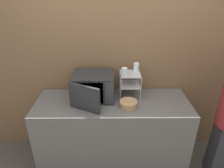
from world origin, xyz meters
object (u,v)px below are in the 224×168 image
Objects in this scene: glass_front_left at (124,72)px; glass_back_right at (136,67)px; bowl at (128,104)px; microwave at (93,87)px; dish_rack at (130,80)px.

glass_back_right is at bearing 46.59° from glass_front_left.
microwave is at bearing 152.87° from bowl.
microwave is 5.78× the size of glass_back_right.
microwave is 0.45m from dish_rack.
microwave is at bearing -171.80° from dish_rack.
microwave is 2.92× the size of bowl.
microwave is 0.58m from glass_back_right.
dish_rack is 0.18m from glass_front_left.
glass_front_left is (0.37, -0.02, 0.19)m from microwave.
glass_back_right is at bearing 45.75° from dish_rack.
glass_back_right reaches higher than dish_rack.
bowl is (-0.11, -0.35, -0.31)m from glass_back_right.
glass_back_right reaches higher than microwave.
microwave is 0.42m from glass_front_left.
microwave reaches higher than dish_rack.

